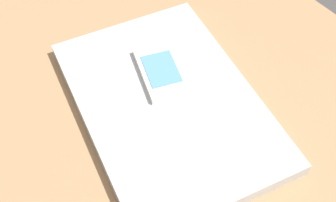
{
  "coord_description": "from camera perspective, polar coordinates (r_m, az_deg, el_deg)",
  "views": [
    {
      "loc": [
        31.96,
        -18.95,
        55.23
      ],
      "look_at": [
        0.88,
        4.29,
        5.0
      ],
      "focal_mm": 47.8,
      "sensor_mm": 36.0,
      "label": 1
    }
  ],
  "objects": [
    {
      "name": "cell_phone_on_laptop",
      "position": [
        0.66,
        -0.86,
        3.78
      ],
      "size": [
        11.71,
        8.9,
        1.27
      ],
      "color": "silver",
      "rests_on": "laptop_closed"
    },
    {
      "name": "desk_surface",
      "position": [
        0.65,
        -3.48,
        -3.17
      ],
      "size": [
        120.0,
        80.0,
        3.0
      ],
      "primitive_type": "cube",
      "color": "#9E7751",
      "rests_on": "ground"
    },
    {
      "name": "laptop_closed",
      "position": [
        0.64,
        0.0,
        -0.45
      ],
      "size": [
        39.02,
        30.27,
        2.34
      ],
      "primitive_type": "cube",
      "rotation": [
        0.0,
        0.0,
        -0.2
      ],
      "color": "#B7BABC",
      "rests_on": "desk_surface"
    }
  ]
}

